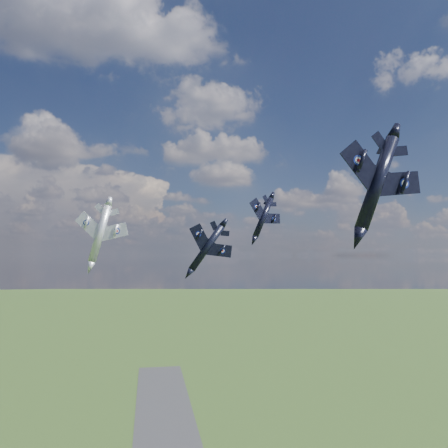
{
  "coord_description": "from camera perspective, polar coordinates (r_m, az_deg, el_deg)",
  "views": [
    {
      "loc": [
        -8.51,
        -59.56,
        76.65
      ],
      "look_at": [
        4.33,
        14.8,
        82.11
      ],
      "focal_mm": 35.0,
      "sensor_mm": 36.0,
      "label": 1
    }
  ],
  "objects": [
    {
      "name": "jet_right_navy",
      "position": [
        51.99,
        19.37,
        5.08
      ],
      "size": [
        12.47,
        16.23,
        7.21
      ],
      "primitive_type": null,
      "rotation": [
        0.0,
        0.39,
        0.06
      ],
      "color": "black"
    },
    {
      "name": "jet_high_navy",
      "position": [
        95.22,
        5.14,
        0.87
      ],
      "size": [
        13.91,
        15.89,
        6.72
      ],
      "primitive_type": null,
      "rotation": [
        0.0,
        0.47,
        0.38
      ],
      "color": "black"
    },
    {
      "name": "jet_lead_navy",
      "position": [
        79.9,
        -2.25,
        -3.1
      ],
      "size": [
        11.35,
        14.62,
        7.73
      ],
      "primitive_type": null,
      "rotation": [
        0.0,
        0.61,
        -0.15
      ],
      "color": "black"
    },
    {
      "name": "jet_left_silver",
      "position": [
        82.39,
        -15.9,
        -1.21
      ],
      "size": [
        13.12,
        16.16,
        5.63
      ],
      "primitive_type": null,
      "rotation": [
        0.0,
        0.26,
        -0.17
      ],
      "color": "#B0B2BC"
    }
  ]
}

